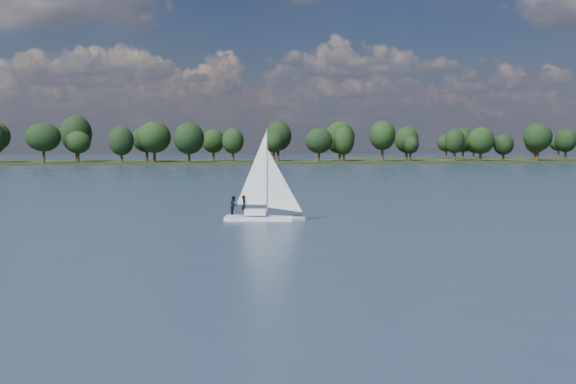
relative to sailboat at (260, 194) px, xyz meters
name	(u,v)px	position (x,y,z in m)	size (l,w,h in m)	color
ground	(263,179)	(7.09, 66.79, -2.26)	(700.00, 700.00, 0.00)	#233342
far_shore	(232,163)	(7.09, 178.79, -2.26)	(660.00, 40.00, 1.50)	black
far_shore_back	(567,159)	(167.09, 226.79, -2.26)	(220.00, 30.00, 1.40)	black
sailboat	(260,194)	(0.00, 0.00, 0.00)	(6.37, 2.92, 8.09)	white
treeline	(222,140)	(3.56, 174.32, 5.84)	(562.68, 73.70, 18.37)	black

